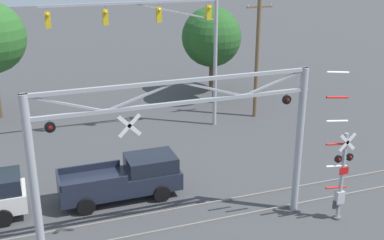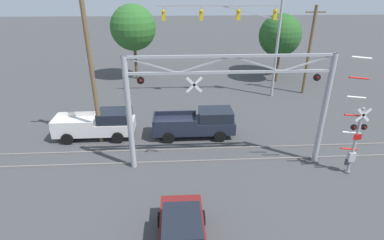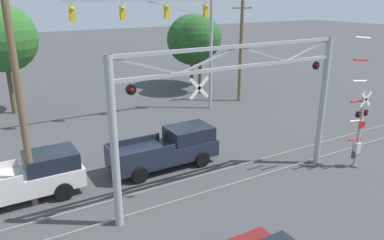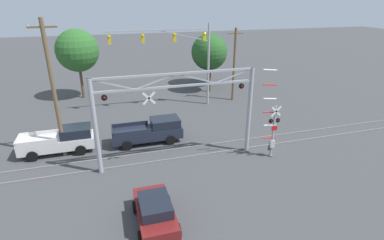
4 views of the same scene
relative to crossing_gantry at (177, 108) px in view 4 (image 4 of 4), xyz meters
The scene contains 13 objects.
rail_track_near 4.05m from the crossing_gantry, 88.04° to the left, with size 80.00×0.08×0.10m, color gray.
rail_track_far 4.39m from the crossing_gantry, 89.68° to the left, with size 80.00×0.08×0.10m, color gray.
crossing_gantry is the anchor object (origin of this frame).
crossing_signal_mast 7.09m from the crossing_gantry, 11.06° to the right, with size 1.71×0.35×6.68m.
traffic_signal_span 12.06m from the crossing_gantry, 72.34° to the left, with size 10.56×0.39×8.67m.
pickup_truck_lead 5.00m from the crossing_gantry, 110.16° to the left, with size 5.58×2.14×1.94m.
pickup_truck_following 9.56m from the crossing_gantry, 154.60° to the left, with size 5.34×2.14×1.94m.
sedan_waiting 7.39m from the crossing_gantry, 114.42° to the right, with size 2.07×3.96×1.58m.
utility_pole_left 8.65m from the crossing_gantry, 157.98° to the left, with size 1.80×0.28×9.87m.
utility_pole_right 15.23m from the crossing_gantry, 51.49° to the left, with size 1.80×0.28×8.06m.
background_tree_beyond_span 17.70m from the crossing_gantry, 63.02° to the left, with size 3.71×3.71×6.76m.
background_tree_far_left_verge 19.15m from the crossing_gantry, 111.95° to the left, with size 4.74×4.74×7.88m.
background_tree_far_right_verge 20.89m from the crossing_gantry, 64.47° to the left, with size 4.73×4.73×6.76m.
Camera 4 is at (-4.46, -3.84, 11.00)m, focal length 28.00 mm.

